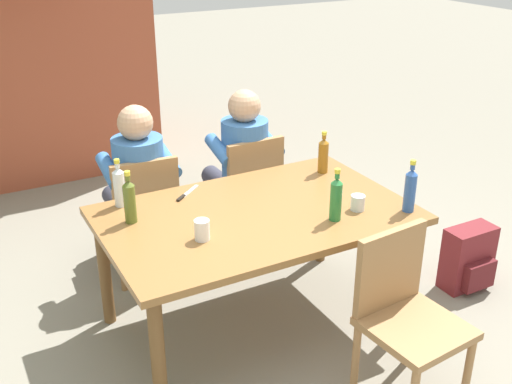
# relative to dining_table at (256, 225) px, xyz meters

# --- Properties ---
(ground_plane) EXTENTS (24.00, 24.00, 0.00)m
(ground_plane) POSITION_rel_dining_table_xyz_m (0.00, 0.00, -0.66)
(ground_plane) COLOR gray
(dining_table) EXTENTS (1.67, 1.05, 0.74)m
(dining_table) POSITION_rel_dining_table_xyz_m (0.00, 0.00, 0.00)
(dining_table) COLOR olive
(dining_table) RESTS_ON ground_plane
(chair_far_left) EXTENTS (0.47, 0.47, 0.87)m
(chair_far_left) POSITION_rel_dining_table_xyz_m (-0.38, 0.83, -0.17)
(chair_far_left) COLOR #A37547
(chair_far_left) RESTS_ON ground_plane
(chair_far_right) EXTENTS (0.45, 0.45, 0.87)m
(chair_far_right) POSITION_rel_dining_table_xyz_m (0.38, 0.83, -0.17)
(chair_far_right) COLOR #A37547
(chair_far_right) RESTS_ON ground_plane
(chair_near_right) EXTENTS (0.48, 0.48, 0.87)m
(chair_near_right) POSITION_rel_dining_table_xyz_m (0.37, -0.83, -0.17)
(chair_near_right) COLOR #A37547
(chair_near_right) RESTS_ON ground_plane
(person_in_white_shirt) EXTENTS (0.47, 0.61, 1.18)m
(person_in_white_shirt) POSITION_rel_dining_table_xyz_m (-0.38, 0.93, -0.01)
(person_in_white_shirt) COLOR #3D70B2
(person_in_white_shirt) RESTS_ON ground_plane
(person_in_plaid_shirt) EXTENTS (0.47, 0.61, 1.18)m
(person_in_plaid_shirt) POSITION_rel_dining_table_xyz_m (0.38, 0.93, -0.01)
(person_in_plaid_shirt) COLOR #3D70B2
(person_in_plaid_shirt) RESTS_ON ground_plane
(bottle_green) EXTENTS (0.06, 0.06, 0.29)m
(bottle_green) POSITION_rel_dining_table_xyz_m (0.33, -0.28, 0.21)
(bottle_green) COLOR #287A38
(bottle_green) RESTS_ON dining_table
(bottle_amber) EXTENTS (0.06, 0.06, 0.27)m
(bottle_amber) POSITION_rel_dining_table_xyz_m (0.64, 0.30, 0.20)
(bottle_amber) COLOR #996019
(bottle_amber) RESTS_ON dining_table
(bottle_blue) EXTENTS (0.06, 0.06, 0.30)m
(bottle_blue) POSITION_rel_dining_table_xyz_m (0.74, -0.38, 0.21)
(bottle_blue) COLOR #2D56A3
(bottle_blue) RESTS_ON dining_table
(bottle_olive) EXTENTS (0.06, 0.06, 0.29)m
(bottle_olive) POSITION_rel_dining_table_xyz_m (-0.64, 0.21, 0.21)
(bottle_olive) COLOR #566623
(bottle_olive) RESTS_ON dining_table
(bottle_clear) EXTENTS (0.06, 0.06, 0.28)m
(bottle_clear) POSITION_rel_dining_table_xyz_m (-0.63, 0.43, 0.20)
(bottle_clear) COLOR white
(bottle_clear) RESTS_ON dining_table
(cup_glass) EXTENTS (0.08, 0.08, 0.09)m
(cup_glass) POSITION_rel_dining_table_xyz_m (0.50, -0.24, 0.12)
(cup_glass) COLOR silver
(cup_glass) RESTS_ON dining_table
(cup_white) EXTENTS (0.08, 0.08, 0.11)m
(cup_white) POSITION_rel_dining_table_xyz_m (-0.38, -0.15, 0.13)
(cup_white) COLOR white
(cup_white) RESTS_ON dining_table
(table_knife) EXTENTS (0.20, 0.17, 0.01)m
(table_knife) POSITION_rel_dining_table_xyz_m (-0.25, 0.39, 0.09)
(table_knife) COLOR silver
(table_knife) RESTS_ON dining_table
(backpack_by_near_side) EXTENTS (0.33, 0.23, 0.42)m
(backpack_by_near_side) POSITION_rel_dining_table_xyz_m (1.40, -0.29, -0.46)
(backpack_by_near_side) COLOR maroon
(backpack_by_near_side) RESTS_ON ground_plane
(brick_kiosk) EXTENTS (2.37, 1.97, 2.46)m
(brick_kiosk) POSITION_rel_dining_table_xyz_m (-0.60, 3.54, 0.63)
(brick_kiosk) COLOR #9E472D
(brick_kiosk) RESTS_ON ground_plane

